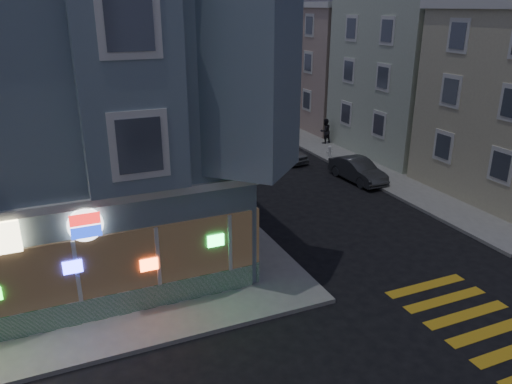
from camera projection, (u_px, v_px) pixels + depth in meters
ground at (281, 364)px, 13.76m from camera, size 120.00×120.00×0.00m
sidewalk_ne at (406, 122)px, 42.05m from camera, size 24.00×42.00×0.15m
corner_building at (15, 103)px, 18.94m from camera, size 14.60×14.60×11.40m
row_house_b at (442, 68)px, 32.86m from camera, size 12.00×8.60×10.50m
row_house_c at (362, 66)px, 40.86m from camera, size 12.00×8.60×9.00m
row_house_d at (309, 48)px, 48.34m from camera, size 12.00×8.60×10.50m
utility_pole at (285, 70)px, 37.17m from camera, size 2.20×0.30×9.00m
street_tree_near at (256, 72)px, 42.71m from camera, size 3.00×3.00×5.30m
street_tree_far at (224, 63)px, 49.58m from camera, size 3.00×3.00×5.30m
pedestrian_a at (325, 131)px, 35.05m from camera, size 0.95×0.80×1.73m
pedestrian_b at (290, 126)px, 36.28m from camera, size 1.12×0.59×1.83m
parked_car_a at (285, 151)px, 31.69m from camera, size 1.90×3.82×1.25m
parked_car_b at (358, 170)px, 27.93m from camera, size 1.59×3.98×1.29m
parked_car_c at (251, 132)px, 36.07m from camera, size 2.43×5.12×1.44m
parked_car_d at (227, 119)px, 40.56m from camera, size 2.62×4.85×1.29m
traffic_signal at (209, 180)px, 16.46m from camera, size 0.69×0.62×5.52m
fire_hydrant at (330, 151)px, 32.06m from camera, size 0.41×0.24×0.72m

